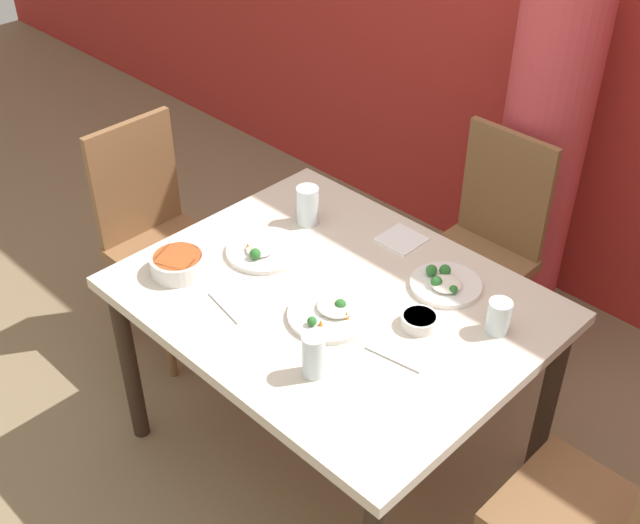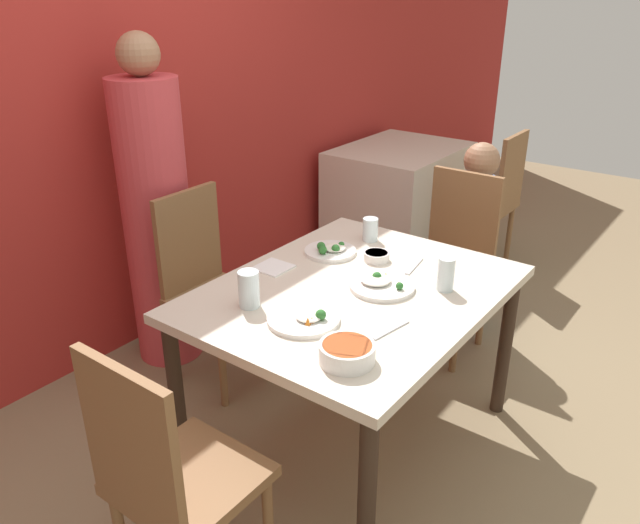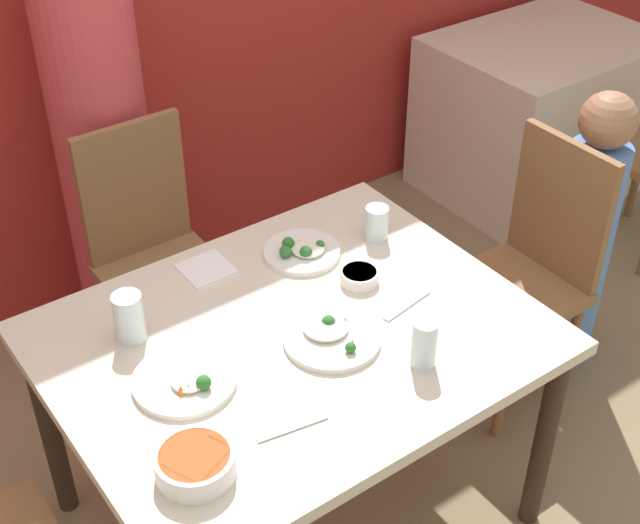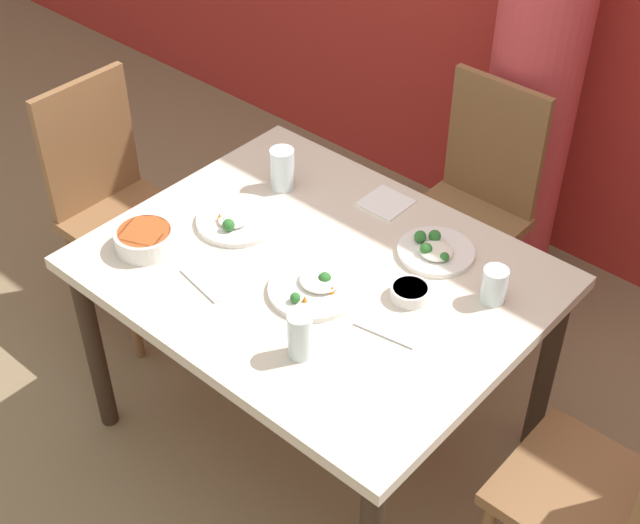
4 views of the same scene
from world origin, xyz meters
name	(u,v)px [view 2 (image 2 of 4)]	position (x,y,z in m)	size (l,w,h in m)	color
ground_plane	(350,436)	(0.00, 0.00, 0.00)	(10.00, 10.00, 0.00)	#847051
wall_back	(105,93)	(0.00, 1.46, 1.35)	(10.00, 0.06, 2.70)	#A82823
dining_table	(354,306)	(0.00, 0.00, 0.66)	(1.27, 1.00, 0.74)	beige
chair_adult_spot	(208,283)	(0.00, 0.85, 0.51)	(0.40, 0.40, 0.95)	brown
chair_child_spot	(452,258)	(0.98, 0.03, 0.51)	(0.40, 0.40, 0.95)	brown
chair_empty_left	(170,476)	(-0.98, -0.01, 0.51)	(0.40, 0.40, 0.95)	brown
person_adult	(157,220)	(0.00, 1.18, 0.76)	(0.33, 0.33, 1.65)	#C63D42
person_child	(473,240)	(1.25, 0.03, 0.53)	(0.20, 0.20, 1.07)	#5184D1
bowl_curry	(347,352)	(-0.44, -0.27, 0.77)	(0.18, 0.18, 0.06)	white
plate_rice_adult	(331,250)	(0.22, 0.28, 0.75)	(0.23, 0.23, 0.06)	white
plate_rice_child	(381,284)	(0.07, -0.08, 0.75)	(0.26, 0.26, 0.06)	white
plate_noodles	(306,319)	(-0.32, -0.01, 0.75)	(0.26, 0.26, 0.06)	white
bowl_rice_small	(376,256)	(0.28, 0.07, 0.76)	(0.11, 0.11, 0.04)	white
glass_water_tall	(249,289)	(-0.35, 0.23, 0.81)	(0.08, 0.08, 0.14)	silver
glass_water_short	(370,229)	(0.46, 0.22, 0.79)	(0.07, 0.07, 0.11)	silver
glass_water_center	(446,274)	(0.20, -0.29, 0.80)	(0.07, 0.07, 0.14)	silver
napkin_folded	(273,267)	(-0.05, 0.38, 0.74)	(0.14, 0.14, 0.01)	white
fork_steel	(391,330)	(-0.19, -0.28, 0.74)	(0.18, 0.05, 0.01)	silver
spoon_steel	(414,266)	(0.32, -0.09, 0.74)	(0.18, 0.05, 0.01)	silver
background_table	(398,197)	(2.06, 0.98, 0.37)	(0.97, 0.76, 0.75)	beige
chair_background	(492,197)	(2.06, 0.26, 0.51)	(0.40, 0.40, 0.95)	brown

